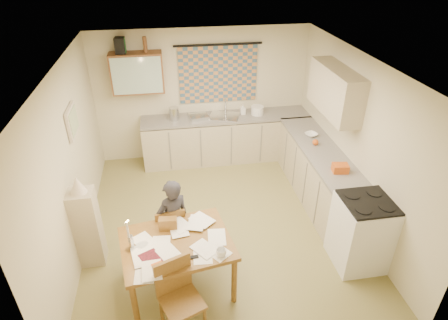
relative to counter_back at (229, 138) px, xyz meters
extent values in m
cube|color=olive|center=(-0.46, -1.95, -0.46)|extent=(4.00, 4.50, 0.02)
cube|color=white|center=(-0.46, -1.95, 2.06)|extent=(4.00, 4.50, 0.02)
cube|color=beige|center=(-0.46, 0.31, 0.80)|extent=(4.00, 0.02, 2.50)
cube|color=beige|center=(-0.46, -4.21, 0.80)|extent=(4.00, 0.02, 2.50)
cube|color=beige|center=(-2.47, -1.95, 0.80)|extent=(0.02, 4.50, 2.50)
cube|color=beige|center=(1.55, -1.95, 0.80)|extent=(0.02, 4.50, 2.50)
cube|color=#345570|center=(-0.16, 0.27, 1.20)|extent=(1.45, 0.03, 1.05)
cylinder|color=black|center=(-0.16, 0.25, 1.75)|extent=(1.60, 0.04, 0.04)
cube|color=brown|center=(-1.61, 0.13, 1.35)|extent=(0.90, 0.34, 0.70)
cube|color=#99B2A5|center=(-1.61, -0.04, 1.35)|extent=(0.84, 0.02, 0.64)
cube|color=tan|center=(1.37, -1.40, 1.40)|extent=(0.34, 1.30, 0.70)
cube|color=beige|center=(-2.43, -1.55, 1.25)|extent=(0.04, 0.50, 0.40)
cube|color=beige|center=(-2.40, -1.55, 1.25)|extent=(0.01, 0.42, 0.32)
cube|color=tan|center=(0.00, 0.00, -0.02)|extent=(3.30, 0.60, 0.86)
cube|color=#63605D|center=(0.00, 0.00, 0.45)|extent=(3.30, 0.62, 0.04)
cube|color=tan|center=(1.24, -1.73, -0.02)|extent=(0.60, 2.95, 0.86)
cube|color=#63605D|center=(1.24, -1.73, 0.45)|extent=(0.62, 2.95, 0.04)
cube|color=white|center=(1.24, -3.03, 0.04)|extent=(0.65, 0.65, 0.98)
cube|color=black|center=(1.24, -3.03, 0.54)|extent=(0.62, 0.62, 0.03)
cube|color=silver|center=(-0.08, 0.00, 0.43)|extent=(0.67, 0.60, 0.10)
cylinder|color=silver|center=(-0.03, 0.18, 0.61)|extent=(0.03, 0.03, 0.28)
cube|color=silver|center=(-0.57, 0.00, 0.50)|extent=(0.39, 0.35, 0.06)
cylinder|color=silver|center=(-1.03, 0.00, 0.59)|extent=(0.22, 0.22, 0.24)
cylinder|color=white|center=(0.55, 0.00, 0.55)|extent=(0.31, 0.31, 0.16)
imported|color=white|center=(0.28, 0.05, 0.57)|extent=(0.11, 0.11, 0.20)
imported|color=white|center=(1.24, -1.04, 0.49)|extent=(0.34, 0.34, 0.05)
cube|color=#C05015|center=(1.24, -2.20, 0.53)|extent=(0.24, 0.19, 0.12)
sphere|color=#C05015|center=(1.19, -1.36, 0.52)|extent=(0.10, 0.10, 0.10)
cube|color=black|center=(-1.83, 0.13, 1.83)|extent=(0.17, 0.21, 0.26)
cylinder|color=#195926|center=(-1.78, 0.13, 1.83)|extent=(0.08, 0.08, 0.26)
cylinder|color=brown|center=(-1.42, 0.13, 1.83)|extent=(0.08, 0.08, 0.26)
cube|color=brown|center=(-1.17, -3.09, 0.27)|extent=(1.41, 1.16, 0.05)
cube|color=brown|center=(-1.24, -2.48, -0.04)|extent=(0.43, 0.43, 0.04)
cube|color=brown|center=(-1.22, -2.65, 0.19)|extent=(0.39, 0.09, 0.42)
cube|color=brown|center=(-1.16, -3.71, 0.00)|extent=(0.54, 0.54, 0.04)
cube|color=brown|center=(-1.23, -3.53, 0.25)|extent=(0.40, 0.19, 0.46)
imported|color=black|center=(-1.19, -2.57, 0.18)|extent=(0.69, 0.66, 1.26)
cube|color=tan|center=(-2.30, -2.44, 0.12)|extent=(0.32, 0.30, 1.14)
cone|color=beige|center=(-2.30, -2.44, 0.80)|extent=(0.20, 0.20, 0.22)
cube|color=brown|center=(-1.25, -2.84, 0.38)|extent=(0.23, 0.12, 0.16)
imported|color=white|center=(-0.68, -3.39, 0.34)|extent=(0.15, 0.15, 0.09)
imported|color=maroon|center=(-1.55, -3.39, 0.31)|extent=(0.43, 0.44, 0.03)
imported|color=#C05015|center=(-1.55, -3.23, 0.31)|extent=(0.29, 0.31, 0.02)
cube|color=#C05015|center=(-1.39, -3.45, 0.32)|extent=(0.14, 0.12, 0.04)
cube|color=black|center=(-1.00, -3.37, 0.31)|extent=(0.13, 0.05, 0.02)
cylinder|color=silver|center=(-1.68, -3.11, 0.39)|extent=(0.06, 0.06, 0.18)
cylinder|color=white|center=(-1.69, -3.12, 0.59)|extent=(0.03, 0.03, 0.22)
sphere|color=#FFCC66|center=(-1.67, -3.12, 0.71)|extent=(0.02, 0.02, 0.02)
cube|color=white|center=(-0.88, -3.35, 0.30)|extent=(0.23, 0.31, 0.00)
cube|color=white|center=(-1.54, -3.02, 0.30)|extent=(0.34, 0.36, 0.00)
cube|color=white|center=(-0.72, -3.32, 0.30)|extent=(0.35, 0.36, 0.00)
cube|color=white|center=(-0.68, -3.09, 0.30)|extent=(0.24, 0.32, 0.00)
cube|color=white|center=(-1.35, -3.11, 0.31)|extent=(0.23, 0.31, 0.00)
cube|color=white|center=(-1.52, -3.52, 0.31)|extent=(0.23, 0.31, 0.00)
cube|color=white|center=(-0.85, -3.26, 0.31)|extent=(0.35, 0.36, 0.00)
cube|color=white|center=(-1.31, -3.38, 0.31)|extent=(0.29, 0.35, 0.00)
cube|color=white|center=(-1.30, -3.30, 0.31)|extent=(0.34, 0.36, 0.00)
cube|color=white|center=(-1.12, -2.89, 0.31)|extent=(0.25, 0.32, 0.00)
cube|color=white|center=(-1.45, -3.16, 0.31)|extent=(0.27, 0.34, 0.00)
cube|color=white|center=(-1.35, -3.19, 0.32)|extent=(0.25, 0.33, 0.00)
cube|color=white|center=(-1.11, -2.81, 0.32)|extent=(0.34, 0.36, 0.00)
cube|color=white|center=(-1.57, -3.24, 0.32)|extent=(0.27, 0.33, 0.00)
cube|color=white|center=(-1.54, -3.30, 0.32)|extent=(0.24, 0.32, 0.00)
cube|color=white|center=(-1.49, -3.31, 0.32)|extent=(0.27, 0.34, 0.00)
cube|color=white|center=(-0.83, -2.77, 0.32)|extent=(0.35, 0.36, 0.00)
cube|color=white|center=(-1.25, -3.30, 0.33)|extent=(0.33, 0.36, 0.00)
cube|color=white|center=(-0.90, -2.81, 0.33)|extent=(0.29, 0.35, 0.00)
cube|color=white|center=(-1.45, -3.51, 0.33)|extent=(0.22, 0.31, 0.00)
camera|label=1|loc=(-1.14, -6.42, 3.37)|focal=30.00mm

